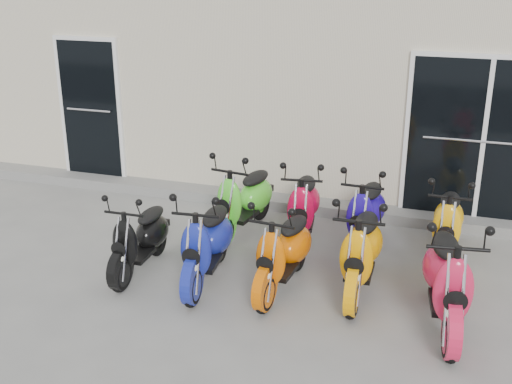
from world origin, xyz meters
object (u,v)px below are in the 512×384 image
scooter_back_green (244,191)px  scooter_front_blue (206,233)px  scooter_front_black (139,230)px  scooter_front_red (449,268)px  scooter_front_orange_a (283,242)px  scooter_back_blue (366,205)px  scooter_back_yellow (449,215)px  scooter_front_orange_b (362,241)px  scooter_back_red (304,198)px

scooter_back_green → scooter_front_blue: bearing=-79.6°
scooter_front_black → scooter_front_red: 3.40m
scooter_front_orange_a → scooter_back_green: scooter_back_green is taller
scooter_back_blue → scooter_back_green: bearing=-177.5°
scooter_back_blue → scooter_front_blue: bearing=-135.8°
scooter_front_orange_a → scooter_back_blue: 1.49m
scooter_front_black → scooter_front_blue: size_ratio=0.89×
scooter_front_black → scooter_front_blue: scooter_front_blue is taller
scooter_back_green → scooter_back_yellow: scooter_back_green is taller
scooter_front_blue → scooter_front_orange_b: scooter_front_orange_b is taller
scooter_back_green → scooter_back_red: bearing=9.8°
scooter_front_black → scooter_back_blue: scooter_back_blue is taller
scooter_front_orange_b → scooter_back_red: size_ratio=1.04×
scooter_front_black → scooter_front_red: (3.39, -0.13, 0.11)m
scooter_front_orange_b → scooter_front_blue: bearing=-171.3°
scooter_front_orange_a → scooter_back_red: size_ratio=0.97×
scooter_front_orange_a → scooter_front_blue: bearing=-169.3°
scooter_front_red → scooter_back_green: 3.03m
scooter_front_orange_b → scooter_back_red: (-0.91, 1.11, -0.02)m
scooter_back_red → scooter_back_yellow: 1.77m
scooter_front_black → scooter_back_red: bearing=41.1°
scooter_front_black → scooter_front_blue: bearing=-0.0°
scooter_front_blue → scooter_front_orange_a: 0.86m
scooter_front_blue → scooter_front_red: size_ratio=0.93×
scooter_front_black → scooter_back_yellow: bearing=22.6°
scooter_front_red → scooter_front_orange_a: bearing=164.9°
scooter_back_red → scooter_front_orange_a: bearing=-94.0°
scooter_front_blue → scooter_back_red: bearing=56.5°
scooter_back_blue → scooter_back_yellow: (0.98, 0.03, -0.02)m
scooter_back_red → scooter_back_yellow: bearing=-7.5°
scooter_front_red → scooter_back_green: bearing=141.8°
scooter_front_orange_a → scooter_front_red: scooter_front_red is taller
scooter_front_orange_a → scooter_front_red: bearing=-2.1°
scooter_back_green → scooter_back_red: (0.80, 0.02, -0.01)m
scooter_front_black → scooter_back_green: size_ratio=0.89×
scooter_front_blue → scooter_back_yellow: scooter_front_blue is taller
scooter_back_green → scooter_back_yellow: bearing=9.7°
scooter_front_orange_b → scooter_back_blue: bearing=94.8°
scooter_front_blue → scooter_back_blue: scooter_front_blue is taller
scooter_back_red → scooter_back_blue: (0.79, -0.00, 0.00)m
scooter_front_black → scooter_front_blue: (0.82, 0.01, 0.07)m
scooter_front_black → scooter_front_orange_b: 2.51m
scooter_front_orange_b → scooter_back_red: 1.44m
scooter_back_green → scooter_front_orange_b: bearing=-24.1°
scooter_front_orange_b → scooter_back_yellow: 1.43m
scooter_front_red → scooter_back_red: 2.38m
scooter_front_orange_a → scooter_front_orange_b: 0.84m
scooter_back_yellow → scooter_back_green: bearing=-178.1°
scooter_back_yellow → scooter_front_blue: bearing=-149.4°
scooter_front_orange_b → scooter_back_blue: size_ratio=1.03×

